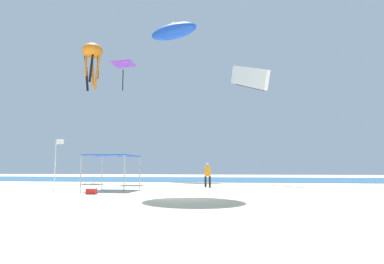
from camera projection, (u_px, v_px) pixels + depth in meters
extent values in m
cube|color=beige|center=(178.00, 198.00, 16.87)|extent=(110.00, 110.00, 0.10)
cube|color=#28608C|center=(212.00, 179.00, 42.19)|extent=(110.00, 18.58, 0.03)
cylinder|color=#B2B2B7|center=(81.00, 173.00, 20.52)|extent=(0.07, 0.07, 2.31)
cylinder|color=#B2B2B7|center=(124.00, 174.00, 20.14)|extent=(0.07, 0.07, 2.31)
cylinder|color=#B2B2B7|center=(102.00, 173.00, 23.78)|extent=(0.07, 0.07, 2.31)
cylinder|color=#B2B2B7|center=(140.00, 173.00, 23.40)|extent=(0.07, 0.07, 2.31)
cube|color=blue|center=(113.00, 156.00, 22.09)|extent=(2.97, 3.38, 0.06)
cylinder|color=black|center=(206.00, 182.00, 25.15)|extent=(0.17, 0.17, 0.86)
cylinder|color=black|center=(210.00, 182.00, 25.15)|extent=(0.17, 0.17, 0.86)
cylinder|color=orange|center=(208.00, 171.00, 25.24)|extent=(0.45, 0.45, 0.75)
sphere|color=tan|center=(208.00, 165.00, 25.30)|extent=(0.28, 0.28, 0.28)
cylinder|color=silver|center=(55.00, 164.00, 22.52)|extent=(0.06, 0.06, 3.53)
cube|color=white|center=(60.00, 142.00, 22.66)|extent=(0.55, 0.02, 0.35)
cube|color=red|center=(91.00, 191.00, 18.42)|extent=(0.56, 0.36, 0.32)
cube|color=white|center=(92.00, 188.00, 18.44)|extent=(0.57, 0.37, 0.03)
ellipsoid|color=blue|center=(173.00, 31.00, 42.18)|extent=(7.08, 4.29, 2.02)
cone|color=pink|center=(173.00, 24.00, 42.30)|extent=(1.28, 1.29, 0.73)
cube|color=purple|center=(123.00, 64.00, 34.43)|extent=(2.16, 2.16, 0.14)
cylinder|color=black|center=(123.00, 80.00, 34.24)|extent=(0.10, 0.10, 2.29)
ellipsoid|color=orange|center=(93.00, 51.00, 37.61)|extent=(3.36, 3.36, 1.72)
cylinder|color=orange|center=(86.00, 65.00, 36.92)|extent=(0.44, 0.46, 2.67)
cylinder|color=black|center=(91.00, 68.00, 36.65)|extent=(0.38, 0.59, 3.46)
cylinder|color=orange|center=(97.00, 72.00, 37.09)|extent=(0.68, 0.34, 4.24)
cylinder|color=black|center=(98.00, 67.00, 37.88)|extent=(0.44, 0.46, 2.67)
cylinder|color=orange|center=(92.00, 71.00, 38.07)|extent=(0.38, 0.59, 3.46)
cylinder|color=black|center=(86.00, 73.00, 37.54)|extent=(0.68, 0.34, 4.24)
cube|color=white|center=(249.00, 77.00, 32.43)|extent=(3.71, 5.71, 3.91)
cube|color=black|center=(249.00, 85.00, 32.33)|extent=(2.75, 4.29, 2.16)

